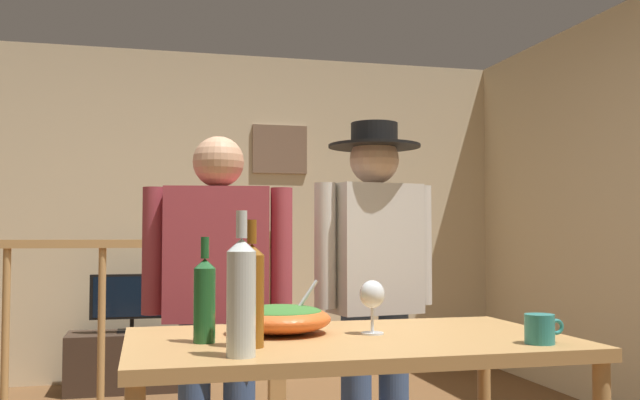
{
  "coord_description": "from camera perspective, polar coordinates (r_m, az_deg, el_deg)",
  "views": [
    {
      "loc": [
        -0.42,
        -2.68,
        1.11
      ],
      "look_at": [
        0.21,
        -0.14,
        1.24
      ],
      "focal_mm": 39.93,
      "sensor_mm": 36.0,
      "label": 1
    }
  ],
  "objects": [
    {
      "name": "serving_table",
      "position": [
        2.28,
        2.33,
        -12.82
      ],
      "size": [
        1.37,
        0.81,
        0.79
      ],
      "color": "#B2844C",
      "rests_on": "ground_plane"
    },
    {
      "name": "person_standing_left",
      "position": [
        2.94,
        -8.21,
        -7.06
      ],
      "size": [
        0.6,
        0.28,
        1.52
      ],
      "rotation": [
        0.0,
        0.0,
        2.98
      ],
      "color": "#3D5684",
      "rests_on": "ground_plane"
    },
    {
      "name": "wine_bottle_clear",
      "position": [
        1.9,
        -6.33,
        -7.57
      ],
      "size": [
        0.08,
        0.08,
        0.38
      ],
      "color": "silver",
      "rests_on": "serving_table"
    },
    {
      "name": "wine_glass",
      "position": [
        2.32,
        4.21,
        -7.71
      ],
      "size": [
        0.08,
        0.08,
        0.17
      ],
      "color": "silver",
      "rests_on": "serving_table"
    },
    {
      "name": "salad_bowl",
      "position": [
        2.34,
        -3.24,
        -9.38
      ],
      "size": [
        0.33,
        0.33,
        0.17
      ],
      "color": "#DB5B23",
      "rests_on": "serving_table"
    },
    {
      "name": "mug_teal",
      "position": [
        2.22,
        17.23,
        -9.84
      ],
      "size": [
        0.12,
        0.09,
        0.09
      ],
      "color": "teal",
      "rests_on": "serving_table"
    },
    {
      "name": "person_standing_right",
      "position": [
        3.08,
        4.41,
        -5.98
      ],
      "size": [
        0.55,
        0.4,
        1.6
      ],
      "rotation": [
        0.0,
        0.0,
        3.3
      ],
      "color": "#3D5684",
      "rests_on": "ground_plane"
    },
    {
      "name": "framed_picture",
      "position": [
        5.76,
        -3.24,
        4.08
      ],
      "size": [
        0.44,
        0.03,
        0.39
      ],
      "primitive_type": "cube",
      "color": "#82644D"
    },
    {
      "name": "wine_bottle_green",
      "position": [
        2.16,
        -9.24,
        -7.8
      ],
      "size": [
        0.06,
        0.06,
        0.31
      ],
      "color": "#1E5628",
      "rests_on": "serving_table"
    },
    {
      "name": "back_wall",
      "position": [
        5.7,
        -9.64,
        -1.1
      ],
      "size": [
        4.99,
        0.1,
        2.55
      ],
      "primitive_type": "cube",
      "color": "beige",
      "rests_on": "ground_plane"
    },
    {
      "name": "tv_console",
      "position": [
        5.41,
        -14.88,
        -12.35
      ],
      "size": [
        0.9,
        0.4,
        0.41
      ],
      "primitive_type": "cube",
      "color": "#38281E",
      "rests_on": "ground_plane"
    },
    {
      "name": "stair_railing",
      "position": [
        4.44,
        -14.6,
        -8.15
      ],
      "size": [
        2.73,
        0.1,
        1.13
      ],
      "color": "#B2844C",
      "rests_on": "ground_plane"
    },
    {
      "name": "wine_bottle_amber",
      "position": [
        2.05,
        -5.5,
        -7.45
      ],
      "size": [
        0.07,
        0.07,
        0.36
      ],
      "color": "brown",
      "rests_on": "serving_table"
    },
    {
      "name": "flat_screen_tv",
      "position": [
        5.32,
        -14.82,
        -7.58
      ],
      "size": [
        0.58,
        0.12,
        0.42
      ],
      "color": "black",
      "rests_on": "tv_console"
    }
  ]
}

